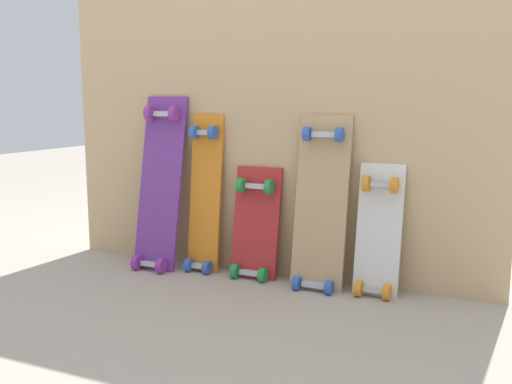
# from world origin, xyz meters

# --- Properties ---
(ground_plane) EXTENTS (12.00, 12.00, 0.00)m
(ground_plane) POSITION_xyz_m (0.00, 0.00, 0.00)
(ground_plane) COLOR #A89E8E
(plywood_wall_panel) EXTENTS (2.12, 0.04, 1.66)m
(plywood_wall_panel) POSITION_xyz_m (0.00, 0.07, 0.83)
(plywood_wall_panel) COLOR tan
(plywood_wall_panel) RESTS_ON ground
(skateboard_purple) EXTENTS (0.23, 0.25, 0.89)m
(skateboard_purple) POSITION_xyz_m (-0.52, -0.05, 0.39)
(skateboard_purple) COLOR #6B338C
(skateboard_purple) RESTS_ON ground
(skateboard_orange) EXTENTS (0.16, 0.16, 0.81)m
(skateboard_orange) POSITION_xyz_m (-0.30, -0.01, 0.34)
(skateboard_orange) COLOR orange
(skateboard_orange) RESTS_ON ground
(skateboard_red) EXTENTS (0.23, 0.17, 0.57)m
(skateboard_red) POSITION_xyz_m (-0.03, -0.02, 0.22)
(skateboard_red) COLOR #B22626
(skateboard_red) RESTS_ON ground
(skateboard_natural) EXTENTS (0.23, 0.20, 0.82)m
(skateboard_natural) POSITION_xyz_m (0.29, -0.03, 0.34)
(skateboard_natural) COLOR tan
(skateboard_natural) RESTS_ON ground
(skateboard_white) EXTENTS (0.19, 0.17, 0.61)m
(skateboard_white) POSITION_xyz_m (0.54, -0.02, 0.25)
(skateboard_white) COLOR silver
(skateboard_white) RESTS_ON ground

